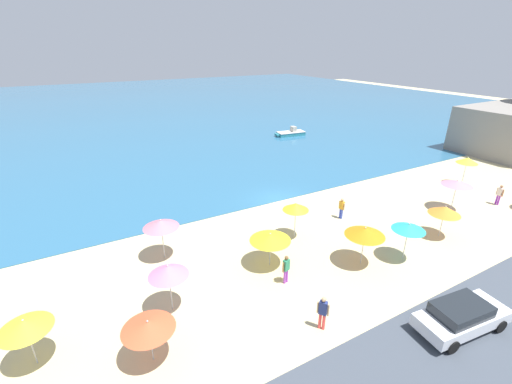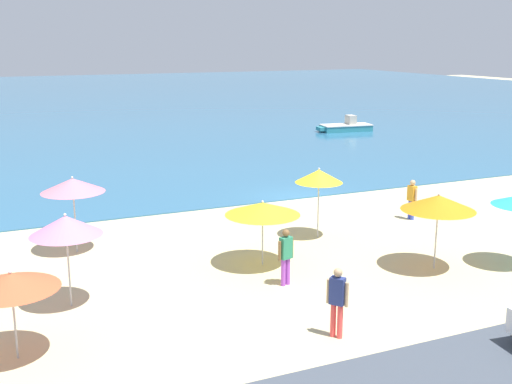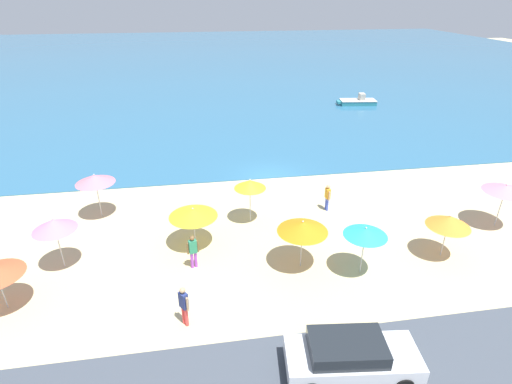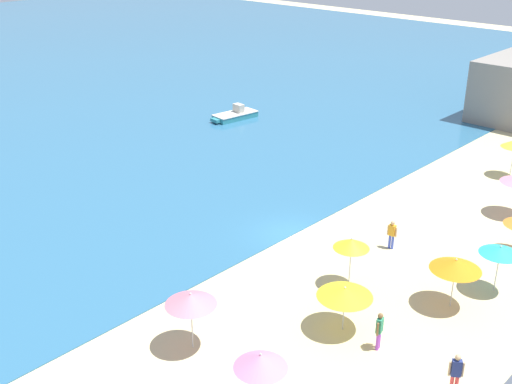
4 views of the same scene
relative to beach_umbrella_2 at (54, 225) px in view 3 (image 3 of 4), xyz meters
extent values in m
plane|color=#C9BA8B|center=(11.48, 8.17, -2.31)|extent=(160.00, 160.00, 0.00)
cube|color=#2C6388|center=(11.48, 63.17, -2.28)|extent=(150.00, 110.00, 0.05)
cylinder|color=#B2B2B7|center=(0.00, 0.00, -1.26)|extent=(0.05, 0.05, 2.09)
cone|color=pink|center=(0.00, 0.00, 0.00)|extent=(1.95, 1.95, 0.54)
sphere|color=silver|center=(0.00, 0.00, 0.30)|extent=(0.08, 0.08, 0.08)
cylinder|color=#B2B2B7|center=(0.88, 4.66, -1.22)|extent=(0.05, 0.05, 2.18)
cone|color=pink|center=(0.88, 4.66, 0.06)|extent=(2.15, 2.15, 0.47)
sphere|color=silver|center=(0.88, 4.66, 0.32)|extent=(0.08, 0.08, 0.08)
cylinder|color=#B2B2B7|center=(11.07, -1.72, -1.31)|extent=(0.05, 0.05, 1.99)
cone|color=orange|center=(11.07, -1.72, -0.12)|extent=(2.33, 2.33, 0.48)
sphere|color=silver|center=(11.07, -1.72, 0.15)|extent=(0.08, 0.08, 0.08)
cylinder|color=#B2B2B7|center=(6.19, 0.84, -1.43)|extent=(0.05, 0.05, 1.75)
cone|color=yellow|center=(6.19, 0.84, -0.41)|extent=(2.42, 2.42, 0.40)
sphere|color=silver|center=(6.19, 0.84, -0.18)|extent=(0.08, 0.08, 0.08)
cylinder|color=#B2B2B7|center=(18.14, -1.99, -1.44)|extent=(0.05, 0.05, 1.74)
cone|color=orange|center=(18.14, -1.99, -0.34)|extent=(2.05, 2.05, 0.55)
sphere|color=silver|center=(18.14, -1.99, -0.03)|extent=(0.08, 0.08, 0.08)
cylinder|color=#B2B2B7|center=(9.31, 2.75, -1.24)|extent=(0.05, 0.05, 2.13)
cone|color=yellow|center=(9.31, 2.75, 0.01)|extent=(1.74, 1.74, 0.48)
sphere|color=silver|center=(9.31, 2.75, 0.28)|extent=(0.08, 0.08, 0.08)
cylinder|color=#B2B2B7|center=(22.71, 0.14, -1.23)|extent=(0.05, 0.05, 2.16)
cone|color=pink|center=(22.71, 0.14, -0.01)|extent=(2.32, 2.32, 0.38)
sphere|color=silver|center=(22.71, 0.14, 0.21)|extent=(0.08, 0.08, 0.08)
cylinder|color=#B2B2B7|center=(-1.58, -2.56, -1.43)|extent=(0.05, 0.05, 1.75)
cylinder|color=#B2B2B7|center=(13.68, -2.62, -1.27)|extent=(0.05, 0.05, 2.08)
cone|color=teal|center=(13.68, -2.62, -0.09)|extent=(1.96, 1.96, 0.36)
sphere|color=silver|center=(13.68, -2.62, 0.12)|extent=(0.08, 0.08, 0.08)
cylinder|color=#F24847|center=(5.63, -4.55, -1.87)|extent=(0.14, 0.14, 0.87)
cylinder|color=#F24847|center=(5.74, -4.70, -1.87)|extent=(0.14, 0.14, 0.87)
cube|color=navy|center=(5.68, -4.63, -1.09)|extent=(0.39, 0.42, 0.69)
sphere|color=tan|center=(5.68, -4.63, -0.62)|extent=(0.22, 0.22, 0.22)
cylinder|color=tan|center=(5.54, -4.43, -1.14)|extent=(0.09, 0.09, 0.62)
cylinder|color=tan|center=(5.83, -4.82, -1.14)|extent=(0.09, 0.09, 0.62)
cylinder|color=purple|center=(6.18, -1.00, -1.89)|extent=(0.14, 0.14, 0.84)
cylinder|color=purple|center=(6.00, -1.05, -1.89)|extent=(0.14, 0.14, 0.84)
cube|color=#2E8962|center=(6.09, -1.03, -1.14)|extent=(0.40, 0.30, 0.66)
sphere|color=brown|center=(6.09, -1.03, -0.68)|extent=(0.22, 0.22, 0.22)
cylinder|color=brown|center=(6.32, -0.97, -1.19)|extent=(0.09, 0.09, 0.59)
cylinder|color=brown|center=(5.86, -1.08, -1.19)|extent=(0.09, 0.09, 0.59)
cylinder|color=blue|center=(13.98, 3.41, -1.92)|extent=(0.14, 0.14, 0.79)
cylinder|color=blue|center=(13.99, 3.23, -1.92)|extent=(0.14, 0.14, 0.79)
cube|color=orange|center=(13.98, 3.32, -1.21)|extent=(0.24, 0.37, 0.62)
sphere|color=tan|center=(13.98, 3.32, -0.77)|extent=(0.22, 0.22, 0.22)
cylinder|color=tan|center=(13.97, 3.56, -1.26)|extent=(0.09, 0.09, 0.56)
cylinder|color=tan|center=(14.00, 3.08, -1.26)|extent=(0.09, 0.09, 0.56)
cube|color=silver|center=(11.23, -7.78, -1.62)|extent=(4.61, 2.25, 0.61)
cube|color=#1E2328|center=(11.01, -7.75, -1.06)|extent=(2.65, 1.82, 0.53)
cylinder|color=black|center=(12.83, -7.12, -1.93)|extent=(0.66, 0.29, 0.64)
cylinder|color=black|center=(9.83, -6.78, -1.93)|extent=(0.66, 0.29, 0.64)
cube|color=teal|center=(25.11, 26.22, -2.03)|extent=(4.11, 2.07, 0.46)
cube|color=teal|center=(22.95, 26.48, -1.98)|extent=(0.55, 0.95, 0.28)
cube|color=silver|center=(25.11, 26.22, -1.76)|extent=(4.12, 2.15, 0.08)
cube|color=#B2AD9E|center=(25.50, 26.17, -1.40)|extent=(0.71, 1.03, 0.79)
camera|label=1|loc=(-2.85, -13.72, 9.89)|focal=24.00mm
camera|label=2|loc=(-2.06, -17.12, 4.85)|focal=45.00mm
camera|label=3|loc=(6.59, -16.54, 9.41)|focal=28.00mm
camera|label=4|loc=(-13.37, -12.28, 14.33)|focal=45.00mm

